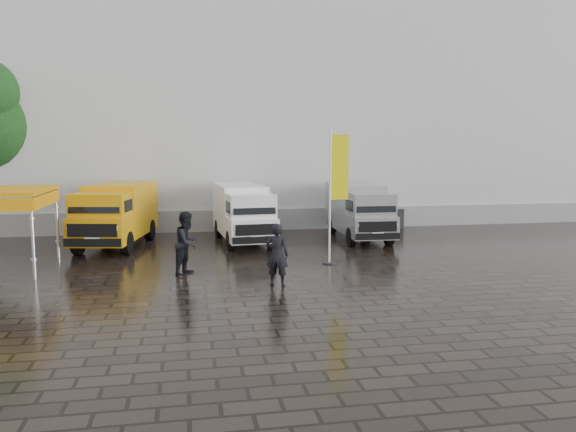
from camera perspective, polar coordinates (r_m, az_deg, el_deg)
name	(u,v)px	position (r m, az deg, el deg)	size (l,w,h in m)	color
ground	(327,263)	(19.17, 3.98, -4.81)	(120.00, 120.00, 0.00)	black
exhibition_hall	(295,112)	(34.87, 0.70, 10.48)	(44.00, 16.00, 12.00)	silver
hall_plinth	(327,218)	(27.18, 3.93, -0.21)	(44.00, 0.15, 1.00)	gray
van_yellow	(116,216)	(23.15, -17.07, 0.03)	(2.05, 5.32, 2.46)	orange
van_white	(243,214)	(23.15, -4.61, 0.19)	(1.80, 5.41, 2.34)	white
van_silver	(359,212)	(24.15, 7.19, 0.39)	(1.77, 5.31, 2.30)	#A1A4A6
flagpole	(335,190)	(18.86, 4.82, 2.63)	(0.88, 0.50, 4.52)	black
wheelie_bin	(397,219)	(27.69, 10.99, -0.26)	(0.56, 0.56, 0.93)	black
person_front	(277,255)	(15.93, -1.12, -3.96)	(0.65, 0.43, 1.80)	black
person_tent	(187,243)	(17.66, -10.20, -2.70)	(0.95, 0.74, 1.96)	black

